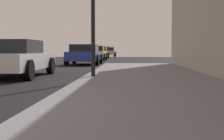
{
  "coord_description": "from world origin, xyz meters",
  "views": [
    {
      "loc": [
        3.36,
        -3.68,
        0.94
      ],
      "look_at": [
        2.99,
        3.76,
        0.49
      ],
      "focal_mm": 53.64,
      "sensor_mm": 36.0,
      "label": 1
    }
  ],
  "objects_px": {
    "car_white": "(14,58)",
    "car_blue": "(85,54)",
    "car_red": "(99,52)",
    "car_silver": "(108,52)",
    "car_yellow": "(95,53)"
  },
  "relations": [
    {
      "from": "car_white",
      "to": "car_blue",
      "type": "xyz_separation_m",
      "value": [
        1.16,
        9.68,
        -0.0
      ]
    },
    {
      "from": "car_blue",
      "to": "car_red",
      "type": "relative_size",
      "value": 1.05
    },
    {
      "from": "car_white",
      "to": "car_silver",
      "type": "relative_size",
      "value": 1.02
    },
    {
      "from": "car_blue",
      "to": "car_yellow",
      "type": "xyz_separation_m",
      "value": [
        -0.18,
        7.98,
        -0.0
      ]
    },
    {
      "from": "car_yellow",
      "to": "car_red",
      "type": "height_order",
      "value": "same"
    },
    {
      "from": "car_blue",
      "to": "car_silver",
      "type": "distance_m",
      "value": 24.26
    },
    {
      "from": "car_white",
      "to": "car_red",
      "type": "bearing_deg",
      "value": 88.02
    },
    {
      "from": "car_white",
      "to": "car_blue",
      "type": "distance_m",
      "value": 9.75
    },
    {
      "from": "car_silver",
      "to": "car_yellow",
      "type": "bearing_deg",
      "value": -90.61
    },
    {
      "from": "car_blue",
      "to": "car_silver",
      "type": "relative_size",
      "value": 1.0
    },
    {
      "from": "car_white",
      "to": "car_silver",
      "type": "bearing_deg",
      "value": 88.06
    },
    {
      "from": "car_white",
      "to": "car_red",
      "type": "xyz_separation_m",
      "value": [
        0.83,
        23.95,
        -0.0
      ]
    },
    {
      "from": "car_white",
      "to": "car_silver",
      "type": "xyz_separation_m",
      "value": [
        1.15,
        33.93,
        0.0
      ]
    },
    {
      "from": "car_red",
      "to": "car_silver",
      "type": "distance_m",
      "value": 9.99
    },
    {
      "from": "car_yellow",
      "to": "car_silver",
      "type": "bearing_deg",
      "value": 89.39
    }
  ]
}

